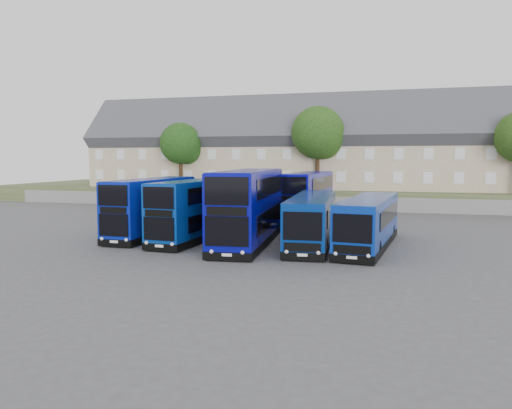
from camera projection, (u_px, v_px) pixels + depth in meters
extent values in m
plane|color=#49484E|center=(222.00, 247.00, 31.00)|extent=(120.00, 120.00, 0.00)
cube|color=slate|center=(297.00, 202.00, 53.94)|extent=(70.00, 0.40, 1.50)
cube|color=#494D2B|center=(312.00, 194.00, 63.50)|extent=(80.00, 20.00, 2.00)
cube|color=tan|center=(127.00, 162.00, 65.77)|extent=(6.00, 8.00, 6.00)
cube|color=#3D3E43|center=(126.00, 139.00, 65.49)|extent=(6.00, 10.40, 10.40)
cube|color=brown|center=(136.00, 109.00, 64.73)|extent=(0.60, 0.90, 1.40)
cube|color=tan|center=(168.00, 162.00, 64.15)|extent=(6.00, 8.00, 6.00)
cube|color=#3D3E43|center=(168.00, 139.00, 63.87)|extent=(6.00, 10.40, 10.40)
cube|color=brown|center=(178.00, 108.00, 63.11)|extent=(0.60, 0.90, 1.40)
cube|color=tan|center=(212.00, 162.00, 62.53)|extent=(6.00, 8.00, 6.00)
cube|color=#3D3E43|center=(212.00, 138.00, 62.25)|extent=(6.00, 10.40, 10.40)
cube|color=brown|center=(223.00, 107.00, 61.49)|extent=(0.60, 0.90, 1.40)
cube|color=tan|center=(258.00, 163.00, 60.91)|extent=(6.00, 8.00, 6.00)
cube|color=#3D3E43|center=(258.00, 138.00, 60.63)|extent=(6.00, 10.40, 10.40)
cube|color=brown|center=(270.00, 105.00, 59.87)|extent=(0.60, 0.90, 1.40)
cube|color=tan|center=(307.00, 163.00, 59.29)|extent=(6.00, 8.00, 6.00)
cube|color=#3D3E43|center=(307.00, 137.00, 59.01)|extent=(6.00, 10.40, 10.40)
cube|color=brown|center=(320.00, 104.00, 58.25)|extent=(0.60, 0.90, 1.40)
cube|color=tan|center=(358.00, 163.00, 57.67)|extent=(6.00, 8.00, 6.00)
cube|color=#3D3E43|center=(358.00, 137.00, 57.39)|extent=(6.00, 10.40, 10.40)
cube|color=brown|center=(372.00, 102.00, 56.63)|extent=(0.60, 0.90, 1.40)
cube|color=tan|center=(412.00, 163.00, 56.05)|extent=(6.00, 8.00, 6.00)
cube|color=#3D3E43|center=(413.00, 136.00, 55.77)|extent=(6.00, 10.40, 10.40)
cube|color=brown|center=(428.00, 101.00, 55.01)|extent=(0.60, 0.90, 1.40)
cube|color=tan|center=(470.00, 163.00, 54.43)|extent=(6.00, 8.00, 6.00)
cube|color=#3D3E43|center=(471.00, 135.00, 54.15)|extent=(6.00, 10.40, 10.40)
cube|color=brown|center=(487.00, 99.00, 53.39)|extent=(0.60, 0.90, 1.40)
cube|color=#081CA2|center=(152.00, 205.00, 35.42)|extent=(2.31, 10.11, 3.69)
cube|color=black|center=(153.00, 232.00, 35.59)|extent=(2.35, 10.15, 0.45)
cube|color=black|center=(113.00, 225.00, 30.62)|extent=(2.00, 0.06, 1.38)
cube|color=black|center=(113.00, 195.00, 30.45)|extent=(2.00, 0.06, 1.29)
cylinder|color=black|center=(119.00, 234.00, 33.11)|extent=(0.30, 1.00, 1.00)
cube|color=#083393|center=(196.00, 208.00, 33.80)|extent=(2.72, 10.12, 3.66)
cube|color=black|center=(196.00, 235.00, 33.97)|extent=(2.76, 10.16, 0.45)
cube|color=black|center=(159.00, 229.00, 29.10)|extent=(1.98, 0.15, 1.37)
cube|color=black|center=(158.00, 198.00, 28.93)|extent=(1.98, 0.15, 1.28)
cylinder|color=black|center=(163.00, 238.00, 31.60)|extent=(0.34, 1.01, 1.00)
cube|color=#07098E|center=(249.00, 205.00, 32.11)|extent=(3.71, 11.98, 4.36)
cube|color=black|center=(249.00, 239.00, 32.32)|extent=(3.76, 12.02, 0.45)
cube|color=black|center=(227.00, 231.00, 26.40)|extent=(2.37, 0.27, 1.61)
cube|color=black|center=(226.00, 191.00, 26.20)|extent=(2.37, 0.27, 1.50)
cylinder|color=black|center=(216.00, 245.00, 28.91)|extent=(0.39, 1.02, 1.00)
cube|color=#08159A|center=(239.00, 193.00, 46.67)|extent=(3.12, 10.59, 3.83)
cube|color=black|center=(239.00, 214.00, 46.86)|extent=(3.16, 10.64, 0.45)
cube|color=black|center=(224.00, 207.00, 41.62)|extent=(2.07, 0.21, 1.43)
cube|color=black|center=(224.00, 184.00, 41.45)|extent=(2.07, 0.21, 1.33)
cylinder|color=black|center=(220.00, 215.00, 44.09)|extent=(0.37, 1.02, 1.00)
cube|color=#080896|center=(308.00, 195.00, 43.41)|extent=(2.97, 10.75, 3.90)
cube|color=black|center=(308.00, 218.00, 43.60)|extent=(3.01, 10.79, 0.45)
cube|color=black|center=(293.00, 211.00, 38.44)|extent=(2.12, 0.17, 1.45)
cube|color=black|center=(293.00, 186.00, 38.27)|extent=(2.12, 0.17, 1.35)
cylinder|color=black|center=(287.00, 220.00, 40.98)|extent=(0.35, 1.01, 1.00)
cube|color=navy|center=(312.00, 217.00, 31.95)|extent=(3.18, 11.53, 2.78)
cube|color=black|center=(312.00, 240.00, 32.08)|extent=(3.22, 11.57, 0.45)
cube|color=black|center=(303.00, 226.00, 26.35)|extent=(2.07, 0.21, 1.52)
cylinder|color=black|center=(289.00, 245.00, 28.86)|extent=(0.37, 1.02, 1.00)
cube|color=#082EA3|center=(369.00, 220.00, 30.92)|extent=(3.42, 11.39, 2.73)
cube|color=black|center=(368.00, 242.00, 31.05)|extent=(3.46, 11.43, 0.45)
cube|color=black|center=(352.00, 229.00, 25.67)|extent=(2.03, 0.26, 1.50)
cylinder|color=black|center=(341.00, 247.00, 28.24)|extent=(0.40, 1.02, 1.00)
cylinder|color=#382314|center=(181.00, 172.00, 58.38)|extent=(0.44, 0.44, 3.75)
sphere|color=black|center=(181.00, 143.00, 58.07)|extent=(4.80, 4.80, 4.80)
sphere|color=black|center=(187.00, 150.00, 58.36)|extent=(3.30, 3.30, 3.30)
cylinder|color=#382314|center=(317.00, 170.00, 54.51)|extent=(0.44, 0.44, 4.50)
sphere|color=black|center=(318.00, 133.00, 54.13)|extent=(5.76, 5.76, 5.76)
sphere|color=black|center=(324.00, 141.00, 54.44)|extent=(3.96, 3.96, 3.96)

